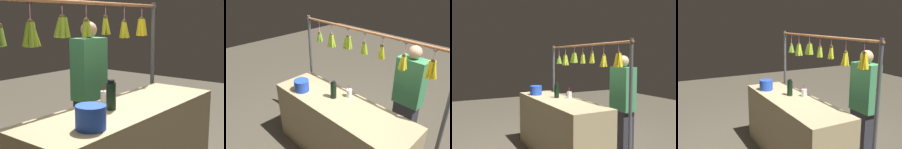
# 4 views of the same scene
# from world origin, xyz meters

# --- Properties ---
(market_counter) EXTENTS (1.99, 0.62, 0.91)m
(market_counter) POSITION_xyz_m (0.00, 0.00, 0.45)
(market_counter) COLOR tan
(market_counter) RESTS_ON ground
(display_rack) EXTENTS (2.26, 0.13, 1.78)m
(display_rack) POSITION_xyz_m (-0.00, -0.43, 1.31)
(display_rack) COLOR #4C4C51
(display_rack) RESTS_ON ground
(water_bottle) EXTENTS (0.08, 0.08, 0.24)m
(water_bottle) POSITION_xyz_m (0.15, -0.03, 1.02)
(water_bottle) COLOR black
(water_bottle) RESTS_ON market_counter
(blue_bucket) EXTENTS (0.20, 0.20, 0.16)m
(blue_bucket) POSITION_xyz_m (0.59, 0.15, 0.99)
(blue_bucket) COLOR blue
(blue_bucket) RESTS_ON market_counter
(drink_cup) EXTENTS (0.08, 0.08, 0.17)m
(drink_cup) POSITION_xyz_m (0.03, -0.20, 0.96)
(drink_cup) COLOR silver
(drink_cup) RESTS_ON market_counter
(vendor_person) EXTENTS (0.38, 0.20, 1.58)m
(vendor_person) POSITION_xyz_m (-0.48, -0.84, 0.78)
(vendor_person) COLOR #2D2D38
(vendor_person) RESTS_ON ground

